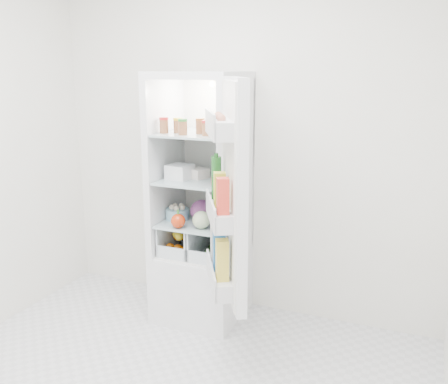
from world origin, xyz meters
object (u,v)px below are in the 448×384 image
at_px(red_cabbage, 202,211).
at_px(fridge_door, 230,198).
at_px(mushroom_bowl, 178,214).
at_px(refrigerator, 204,229).

height_order(red_cabbage, fridge_door, fridge_door).
bearing_deg(mushroom_bowl, fridge_door, -39.07).
xyz_separation_m(red_cabbage, mushroom_bowl, (-0.19, -0.01, -0.04)).
bearing_deg(red_cabbage, fridge_door, -50.18).
distance_m(refrigerator, mushroom_bowl, 0.23).
bearing_deg(fridge_door, red_cabbage, 9.95).
distance_m(refrigerator, red_cabbage, 0.19).
xyz_separation_m(red_cabbage, fridge_door, (0.42, -0.51, 0.26)).
xyz_separation_m(refrigerator, fridge_door, (0.45, -0.60, 0.43)).
distance_m(mushroom_bowl, fridge_door, 0.85).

